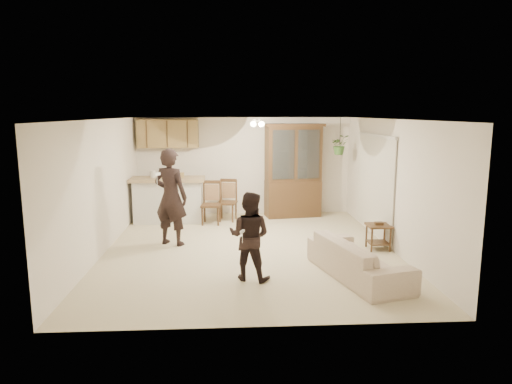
{
  "coord_description": "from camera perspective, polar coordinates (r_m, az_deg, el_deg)",
  "views": [
    {
      "loc": [
        -0.37,
        -8.52,
        2.63
      ],
      "look_at": [
        0.15,
        0.4,
        1.06
      ],
      "focal_mm": 32.0,
      "sensor_mm": 36.0,
      "label": 1
    }
  ],
  "objects": [
    {
      "name": "chair_bar",
      "position": [
        10.9,
        -5.62,
        -2.5
      ],
      "size": [
        0.49,
        0.49,
        1.02
      ],
      "rotation": [
        0.0,
        0.0,
        -0.1
      ],
      "color": "#341E13",
      "rests_on": "floor"
    },
    {
      "name": "wall_back",
      "position": [
        11.86,
        -1.53,
        3.27
      ],
      "size": [
        5.5,
        0.02,
        2.5
      ],
      "primitive_type": "cube",
      "color": "silver",
      "rests_on": "ground"
    },
    {
      "name": "chair_hutch_right",
      "position": [
        11.74,
        2.97,
        -1.66
      ],
      "size": [
        0.59,
        0.59,
        0.95
      ],
      "rotation": [
        0.0,
        0.0,
        3.86
      ],
      "color": "#341E13",
      "rests_on": "floor"
    },
    {
      "name": "sofa",
      "position": [
        7.57,
        12.65,
        -7.69
      ],
      "size": [
        1.2,
        2.0,
        0.73
      ],
      "primitive_type": "imported",
      "rotation": [
        0.0,
        0.0,
        1.84
      ],
      "color": "beige",
      "rests_on": "floor"
    },
    {
      "name": "wall_right",
      "position": [
        9.18,
        16.57,
        0.89
      ],
      "size": [
        0.02,
        6.5,
        2.5
      ],
      "primitive_type": "cube",
      "color": "silver",
      "rests_on": "ground"
    },
    {
      "name": "side_table",
      "position": [
        9.17,
        15.03,
        -5.39
      ],
      "size": [
        0.45,
        0.45,
        0.54
      ],
      "rotation": [
        0.0,
        0.0,
        -0.01
      ],
      "color": "#341E13",
      "rests_on": "floor"
    },
    {
      "name": "bar_top",
      "position": [
        11.08,
        -10.99,
        1.58
      ],
      "size": [
        1.75,
        0.7,
        0.08
      ],
      "primitive_type": "cube",
      "color": "tan",
      "rests_on": "breakfast_bar"
    },
    {
      "name": "hanging_plant",
      "position": [
        11.27,
        10.43,
        5.82
      ],
      "size": [
        0.43,
        0.37,
        0.48
      ],
      "primitive_type": "imported",
      "color": "#2D5522",
      "rests_on": "ceiling"
    },
    {
      "name": "plant_cord",
      "position": [
        11.25,
        10.48,
        7.47
      ],
      "size": [
        0.01,
        0.01,
        0.65
      ],
      "primitive_type": "cylinder",
      "color": "black",
      "rests_on": "ceiling"
    },
    {
      "name": "wall_front",
      "position": [
        5.46,
        0.63,
        -4.67
      ],
      "size": [
        5.5,
        0.02,
        2.5
      ],
      "primitive_type": "cube",
      "color": "silver",
      "rests_on": "ground"
    },
    {
      "name": "adult",
      "position": [
        9.19,
        -10.6,
        -1.06
      ],
      "size": [
        0.78,
        0.67,
        1.8
      ],
      "primitive_type": "imported",
      "rotation": [
        0.0,
        0.0,
        2.71
      ],
      "color": "black",
      "rests_on": "floor"
    },
    {
      "name": "child",
      "position": [
        7.21,
        -0.84,
        -5.77
      ],
      "size": [
        0.8,
        0.71,
        1.35
      ],
      "primitive_type": "imported",
      "rotation": [
        0.0,
        0.0,
        2.78
      ],
      "color": "black",
      "rests_on": "floor"
    },
    {
      "name": "chair_hutch_left",
      "position": [
        11.2,
        -3.65,
        -2.15
      ],
      "size": [
        0.54,
        0.54,
        1.01
      ],
      "rotation": [
        0.0,
        0.0,
        -0.24
      ],
      "color": "#341E13",
      "rests_on": "floor"
    },
    {
      "name": "ceiling_fixture",
      "position": [
        9.74,
        0.01,
        8.61
      ],
      "size": [
        0.36,
        0.36,
        0.2
      ],
      "primitive_type": null,
      "color": "beige",
      "rests_on": "ceiling"
    },
    {
      "name": "controller_adult",
      "position": [
        8.73,
        -12.3,
        2.2
      ],
      "size": [
        0.12,
        0.17,
        0.05
      ],
      "primitive_type": "cube",
      "rotation": [
        0.0,
        0.0,
        2.71
      ],
      "color": "white",
      "rests_on": "adult"
    },
    {
      "name": "ceiling",
      "position": [
        8.53,
        -0.87,
        9.09
      ],
      "size": [
        5.5,
        6.5,
        0.02
      ],
      "primitive_type": "cube",
      "color": "silver",
      "rests_on": "wall_back"
    },
    {
      "name": "controller_child",
      "position": [
        6.86,
        -1.72,
        -4.95
      ],
      "size": [
        0.08,
        0.13,
        0.04
      ],
      "primitive_type": "cube",
      "rotation": [
        0.0,
        0.0,
        2.78
      ],
      "color": "white",
      "rests_on": "child"
    },
    {
      "name": "floor",
      "position": [
        8.92,
        -0.83,
        -7.18
      ],
      "size": [
        6.5,
        6.5,
        0.0
      ],
      "primitive_type": "plane",
      "color": "beige",
      "rests_on": "ground"
    },
    {
      "name": "breakfast_bar",
      "position": [
        11.17,
        -10.89,
        -1.21
      ],
      "size": [
        1.6,
        0.55,
        1.0
      ],
      "primitive_type": "cube",
      "color": "silver",
      "rests_on": "floor"
    },
    {
      "name": "vertical_blinds",
      "position": [
        10.03,
        14.59,
        0.86
      ],
      "size": [
        0.06,
        2.3,
        2.1
      ],
      "primitive_type": null,
      "color": "beige",
      "rests_on": "wall_right"
    },
    {
      "name": "wall_left",
      "position": [
        8.95,
        -18.72,
        0.57
      ],
      "size": [
        0.02,
        6.5,
        2.5
      ],
      "primitive_type": "cube",
      "color": "silver",
      "rests_on": "ground"
    },
    {
      "name": "china_hutch",
      "position": [
        11.56,
        4.65,
        2.61
      ],
      "size": [
        1.55,
        0.78,
        2.35
      ],
      "rotation": [
        0.0,
        0.0,
        0.14
      ],
      "color": "#341E13",
      "rests_on": "floor"
    },
    {
      "name": "upper_cabinets",
      "position": [
        11.7,
        -10.94,
        7.18
      ],
      "size": [
        1.5,
        0.34,
        0.7
      ],
      "primitive_type": "cube",
      "color": "olive",
      "rests_on": "wall_back"
    }
  ]
}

